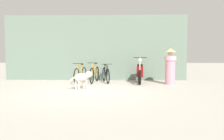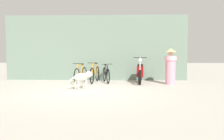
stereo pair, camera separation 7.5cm
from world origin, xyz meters
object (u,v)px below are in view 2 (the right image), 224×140
(bicycle_0, at_px, (81,74))
(person_in_robes, at_px, (170,66))
(bicycle_2, at_px, (106,75))
(stray_dog, at_px, (83,77))
(bicycle_1, at_px, (95,74))
(motorcycle, at_px, (140,73))

(bicycle_0, xyz_separation_m, person_in_robes, (3.94, -0.52, 0.44))
(bicycle_0, bearing_deg, bicycle_2, 103.91)
(stray_dog, xyz_separation_m, person_in_robes, (3.52, 1.46, 0.37))
(bicycle_2, relative_size, person_in_robes, 1.03)
(bicycle_1, distance_m, motorcycle, 2.07)
(bicycle_0, distance_m, bicycle_1, 0.64)
(bicycle_0, xyz_separation_m, bicycle_1, (0.63, 0.08, 0.01))
(bicycle_2, relative_size, motorcycle, 0.78)
(bicycle_1, relative_size, bicycle_2, 1.12)
(bicycle_1, bearing_deg, motorcycle, 94.09)
(bicycle_0, bearing_deg, motorcycle, 99.00)
(bicycle_1, bearing_deg, bicycle_2, 98.00)
(bicycle_1, xyz_separation_m, bicycle_2, (0.52, 0.01, -0.02))
(motorcycle, bearing_deg, bicycle_0, -83.80)
(stray_dog, bearing_deg, bicycle_1, 36.10)
(bicycle_2, xyz_separation_m, person_in_robes, (2.79, -0.60, 0.45))
(bicycle_2, bearing_deg, person_in_robes, 64.05)
(stray_dog, bearing_deg, motorcycle, -7.50)
(bicycle_0, height_order, motorcycle, motorcycle)
(bicycle_0, height_order, bicycle_1, bicycle_1)
(bicycle_0, relative_size, bicycle_1, 0.95)
(motorcycle, xyz_separation_m, stray_dog, (-2.28, -1.95, -0.03))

